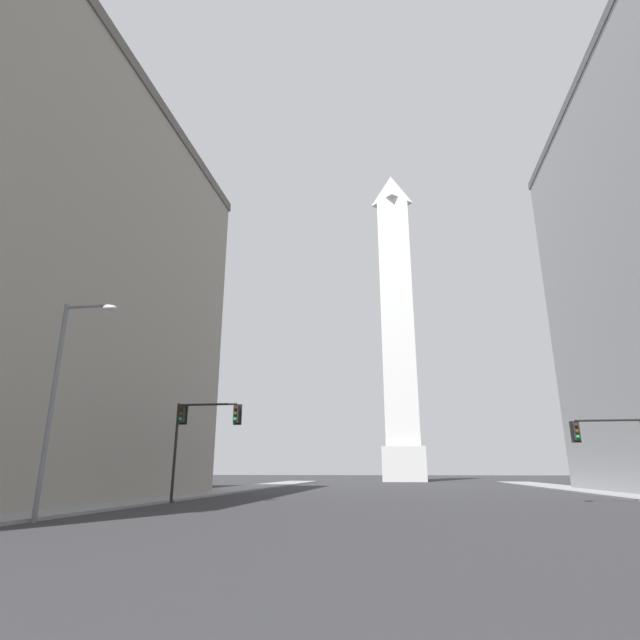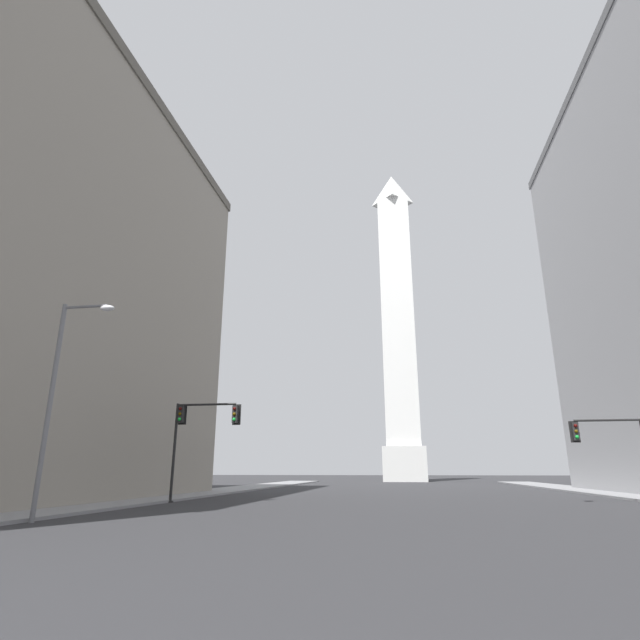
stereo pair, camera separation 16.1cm
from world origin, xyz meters
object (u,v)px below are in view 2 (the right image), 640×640
at_px(traffic_light_mid_right, 624,438).
at_px(traffic_light_mid_left, 197,426).
at_px(obelisk, 398,322).
at_px(street_lamp, 60,385).

distance_m(traffic_light_mid_right, traffic_light_mid_left, 26.86).
xyz_separation_m(obelisk, traffic_light_mid_left, (-13.33, -61.30, -24.37)).
bearing_deg(obelisk, traffic_light_mid_left, -102.27).
distance_m(obelisk, traffic_light_mid_left, 67.30).
distance_m(traffic_light_mid_left, street_lamp, 12.65).
distance_m(obelisk, traffic_light_mid_right, 65.15).
height_order(obelisk, traffic_light_mid_left, obelisk).
relative_size(obelisk, traffic_light_mid_right, 12.09).
bearing_deg(traffic_light_mid_left, traffic_light_mid_right, 5.84).
bearing_deg(traffic_light_mid_right, obelisk, 102.87).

